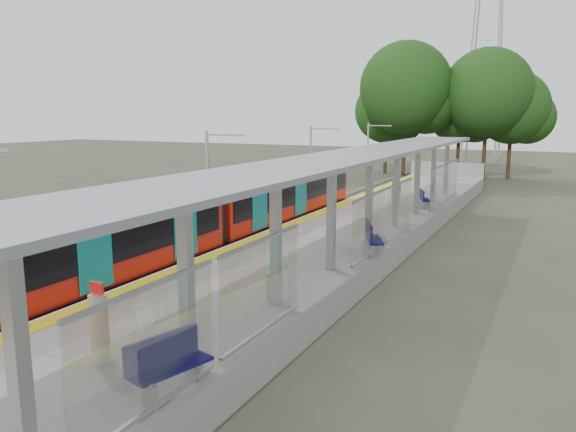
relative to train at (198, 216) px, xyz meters
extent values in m
cube|color=#59544C|center=(0.00, 4.38, -1.93)|extent=(3.00, 70.00, 0.24)
cube|color=gray|center=(4.50, 4.38, -1.55)|extent=(6.00, 50.00, 1.00)
cube|color=yellow|center=(1.95, 4.38, -1.04)|extent=(0.60, 50.00, 0.02)
cube|color=#9EA0A5|center=(4.50, 29.33, -0.45)|extent=(6.00, 0.10, 1.20)
cube|color=black|center=(0.00, -7.02, -1.40)|extent=(2.50, 13.50, 0.70)
cube|color=red|center=(0.00, -7.02, 0.20)|extent=(2.65, 13.50, 2.50)
cube|color=black|center=(0.00, -7.02, 0.25)|extent=(2.72, 12.96, 1.20)
cube|color=black|center=(0.00, -7.02, 1.50)|extent=(2.40, 12.82, 0.15)
cube|color=#0C727A|center=(1.36, -7.02, 0.05)|extent=(0.04, 1.30, 2.00)
cube|color=black|center=(0.00, 7.08, -1.40)|extent=(2.50, 13.50, 0.70)
cube|color=red|center=(0.00, 7.08, 0.20)|extent=(2.65, 13.50, 2.50)
cube|color=black|center=(0.00, 7.08, 0.25)|extent=(2.72, 12.96, 1.20)
cube|color=black|center=(0.00, 7.08, 1.50)|extent=(2.40, 12.82, 0.15)
cube|color=#0C727A|center=(1.36, 7.08, 0.05)|extent=(0.04, 1.30, 2.00)
cylinder|color=black|center=(0.00, 2.36, -1.70)|extent=(2.20, 0.70, 0.70)
cube|color=black|center=(0.00, 0.03, -0.05)|extent=(2.30, 0.80, 2.40)
cube|color=#9EA0A5|center=(6.50, -13.62, 0.70)|extent=(0.25, 0.25, 3.50)
cube|color=#9EA0A5|center=(6.50, -9.62, 0.70)|extent=(0.25, 0.25, 3.50)
cube|color=#9EA0A5|center=(6.50, -5.62, 0.70)|extent=(0.25, 0.25, 3.50)
cube|color=#9EA0A5|center=(6.50, -1.62, 0.70)|extent=(0.25, 0.25, 3.50)
cube|color=#9EA0A5|center=(6.50, 2.38, 0.70)|extent=(0.25, 0.25, 3.50)
cube|color=#9EA0A5|center=(6.50, 6.38, 0.70)|extent=(0.25, 0.25, 3.50)
cube|color=#9EA0A5|center=(6.50, 10.38, 0.70)|extent=(0.25, 0.25, 3.50)
cube|color=#9EA0A5|center=(6.50, 14.38, 0.70)|extent=(0.25, 0.25, 3.50)
cube|color=#9EA0A5|center=(6.50, 18.38, 0.70)|extent=(0.25, 0.25, 3.50)
cube|color=gray|center=(6.10, 0.38, 2.53)|extent=(3.20, 38.00, 0.16)
cylinder|color=#9EA0A5|center=(4.55, 0.38, 2.45)|extent=(0.24, 38.00, 0.24)
cube|color=silver|center=(7.20, -11.62, 0.15)|extent=(0.05, 3.70, 2.20)
cube|color=silver|center=(7.20, -7.62, 0.15)|extent=(0.05, 3.70, 2.20)
cube|color=silver|center=(7.20, 0.38, 0.15)|extent=(0.05, 3.70, 2.20)
cube|color=silver|center=(7.20, 4.38, 0.15)|extent=(0.05, 3.70, 2.20)
cube|color=silver|center=(7.20, 12.38, 0.15)|extent=(0.05, 3.70, 2.20)
cube|color=silver|center=(7.20, 16.38, 0.15)|extent=(0.05, 3.70, 2.20)
cylinder|color=#382316|center=(-3.53, 38.54, 0.09)|extent=(0.36, 0.36, 4.29)
sphere|color=#1D4313|center=(-3.53, 38.54, 4.38)|extent=(6.52, 6.52, 6.52)
cylinder|color=#382316|center=(-0.63, 34.82, 0.81)|extent=(0.36, 0.36, 5.73)
sphere|color=#1D4313|center=(-0.63, 34.82, 6.54)|extent=(8.71, 8.71, 8.71)
cylinder|color=#382316|center=(3.77, 38.91, 0.22)|extent=(0.36, 0.36, 4.54)
sphere|color=#1D4313|center=(3.77, 38.91, 4.76)|extent=(6.90, 6.90, 6.90)
cylinder|color=#382316|center=(6.50, 36.77, 0.64)|extent=(0.36, 0.36, 5.39)
sphere|color=#1D4313|center=(6.50, 36.77, 6.04)|extent=(8.20, 8.20, 8.20)
cylinder|color=#382316|center=(8.55, 38.56, 0.20)|extent=(0.36, 0.36, 4.50)
sphere|color=#1D4313|center=(8.55, 38.56, 4.70)|extent=(6.85, 6.85, 6.85)
cylinder|color=#9EA0A5|center=(-1.80, 3.38, 0.65)|extent=(0.16, 0.16, 5.40)
cube|color=#9EA0A5|center=(-0.80, 3.38, 3.15)|extent=(2.00, 0.08, 0.08)
cylinder|color=#9EA0A5|center=(-1.80, 15.38, 0.65)|extent=(0.16, 0.16, 5.40)
cube|color=#9EA0A5|center=(-0.80, 15.38, 3.15)|extent=(2.00, 0.08, 0.08)
cylinder|color=#9EA0A5|center=(-1.80, 27.38, 0.65)|extent=(0.16, 0.16, 5.40)
cube|color=#9EA0A5|center=(-0.80, 27.38, 3.15)|extent=(2.00, 0.08, 0.08)
cube|color=#131052|center=(7.02, -10.84, -0.57)|extent=(0.93, 1.70, 0.06)
cube|color=#131052|center=(6.81, -10.84, -0.24)|extent=(0.53, 1.57, 0.60)
cube|color=#9EA0A5|center=(7.02, -11.49, -0.81)|extent=(0.43, 0.19, 0.48)
cube|color=#9EA0A5|center=(7.02, -10.19, -0.81)|extent=(0.43, 0.19, 0.48)
cube|color=#131052|center=(7.13, 1.18, -0.54)|extent=(1.18, 1.75, 0.07)
cube|color=#131052|center=(6.90, 1.18, -0.20)|extent=(0.78, 1.57, 0.62)
cube|color=#9EA0A5|center=(7.13, 0.51, -0.80)|extent=(0.44, 0.25, 0.50)
cube|color=#9EA0A5|center=(7.13, 1.86, -0.80)|extent=(0.44, 0.25, 0.50)
cube|color=#131052|center=(6.47, 12.57, -0.62)|extent=(0.94, 1.49, 0.06)
cube|color=#131052|center=(6.28, 12.57, -0.34)|extent=(0.59, 1.35, 0.52)
cube|color=#9EA0A5|center=(6.47, 11.99, -0.84)|extent=(0.37, 0.20, 0.42)
cube|color=#9EA0A5|center=(6.47, 13.14, -0.84)|extent=(0.37, 0.20, 0.42)
cylinder|color=beige|center=(4.82, -10.42, -0.32)|extent=(0.39, 0.39, 1.46)
cube|color=red|center=(4.82, -10.42, 0.56)|extent=(0.34, 0.07, 0.24)
cylinder|color=beige|center=(6.15, 7.63, -0.21)|extent=(0.45, 0.45, 1.68)
cube|color=red|center=(6.15, 7.63, 0.79)|extent=(0.40, 0.15, 0.28)
cylinder|color=#9EA0A5|center=(6.26, -5.37, -0.65)|extent=(0.39, 0.39, 0.80)
camera|label=1|loc=(13.28, -18.65, 4.09)|focal=35.00mm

